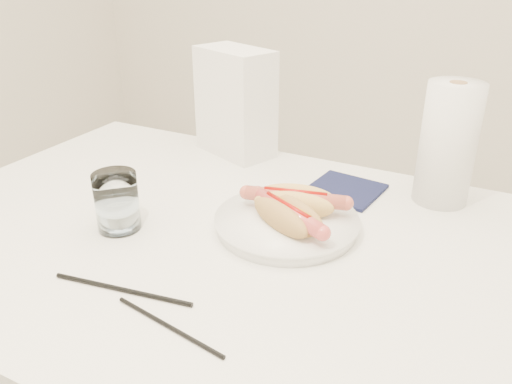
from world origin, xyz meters
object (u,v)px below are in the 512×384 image
at_px(hotdog_left, 295,201).
at_px(paper_towel_roll, 448,144).
at_px(hotdog_right, 288,215).
at_px(water_glass, 117,202).
at_px(plate, 287,224).
at_px(napkin_box, 235,102).
at_px(table, 228,263).

xyz_separation_m(hotdog_left, paper_towel_roll, (0.21, 0.21, 0.07)).
height_order(hotdog_right, water_glass, water_glass).
distance_m(plate, water_glass, 0.30).
bearing_deg(hotdog_left, hotdog_right, -93.72).
bearing_deg(napkin_box, plate, -25.84).
distance_m(hotdog_right, paper_towel_roll, 0.35).
distance_m(plate, napkin_box, 0.40).
bearing_deg(hotdog_right, table, -130.86).
xyz_separation_m(hotdog_right, paper_towel_roll, (0.21, 0.27, 0.07)).
height_order(hotdog_right, paper_towel_roll, paper_towel_roll).
bearing_deg(hotdog_left, paper_towel_roll, 31.73).
relative_size(table, plate, 4.92).
height_order(hotdog_left, paper_towel_roll, paper_towel_roll).
xyz_separation_m(napkin_box, paper_towel_roll, (0.48, -0.04, -0.01)).
bearing_deg(hotdog_right, plate, 143.23).
distance_m(plate, hotdog_left, 0.04).
bearing_deg(paper_towel_roll, table, -134.65).
height_order(table, water_glass, water_glass).
height_order(plate, paper_towel_roll, paper_towel_roll).
xyz_separation_m(table, napkin_box, (-0.18, 0.35, 0.18)).
relative_size(plate, water_glass, 2.34).
bearing_deg(plate, hotdog_left, 83.19).
bearing_deg(hotdog_right, hotdog_left, 127.00).
bearing_deg(water_glass, hotdog_right, 20.95).
bearing_deg(napkin_box, hotdog_right, -26.94).
height_order(plate, napkin_box, napkin_box).
xyz_separation_m(plate, napkin_box, (-0.26, 0.29, 0.11)).
relative_size(plate, hotdog_right, 1.46).
relative_size(plate, napkin_box, 1.00).
bearing_deg(hotdog_right, napkin_box, 158.75).
relative_size(hotdog_right, water_glass, 1.60).
height_order(plate, water_glass, water_glass).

